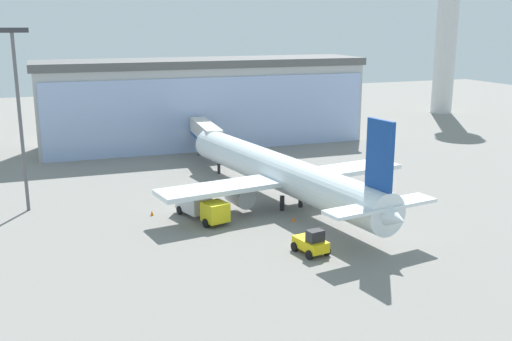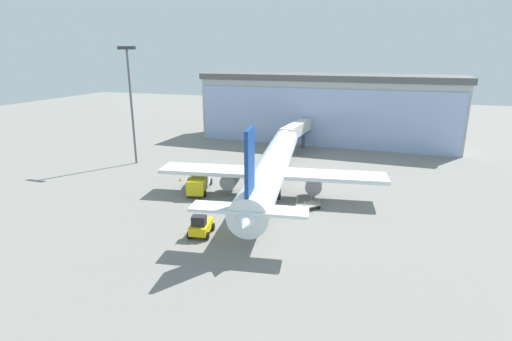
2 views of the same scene
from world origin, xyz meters
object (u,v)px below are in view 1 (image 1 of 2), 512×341
(pushback_tug, at_px, (311,243))
(safety_cone_wingtip, at_px, (152,213))
(jet_bridge, at_px, (205,133))
(control_tower, at_px, (449,7))
(catering_truck, at_px, (200,204))
(apron_light_mast, at_px, (19,105))
(airplane, at_px, (281,173))
(safety_cone_nose, at_px, (293,219))
(baggage_cart, at_px, (344,204))

(pushback_tug, xyz_separation_m, safety_cone_wingtip, (-10.83, 15.52, -0.70))
(jet_bridge, relative_size, safety_cone_wingtip, 23.21)
(control_tower, bearing_deg, catering_truck, -143.51)
(pushback_tug, bearing_deg, apron_light_mast, 36.12)
(safety_cone_wingtip, bearing_deg, airplane, -3.66)
(apron_light_mast, distance_m, catering_truck, 21.31)
(control_tower, height_order, safety_cone_wingtip, control_tower)
(control_tower, xyz_separation_m, airplane, (-60.89, -50.56, -19.39))
(jet_bridge, height_order, control_tower, control_tower)
(airplane, xyz_separation_m, safety_cone_nose, (-1.26, -6.17, -3.25))
(airplane, distance_m, pushback_tug, 15.22)
(catering_truck, bearing_deg, airplane, 84.37)
(jet_bridge, xyz_separation_m, catering_truck, (-7.87, -24.56, -2.80))
(jet_bridge, distance_m, baggage_cart, 28.35)
(catering_truck, bearing_deg, control_tower, 110.98)
(apron_light_mast, xyz_separation_m, catering_truck, (16.50, -9.23, -9.84))
(safety_cone_nose, height_order, safety_cone_wingtip, same)
(catering_truck, height_order, baggage_cart, catering_truck)
(airplane, bearing_deg, safety_cone_nose, 160.05)
(baggage_cart, xyz_separation_m, safety_cone_nose, (-6.96, -1.97, -0.23))
(apron_light_mast, bearing_deg, safety_cone_wingtip, -28.89)
(apron_light_mast, distance_m, airplane, 28.39)
(control_tower, distance_m, baggage_cart, 80.92)
(jet_bridge, distance_m, airplane, 22.95)
(airplane, bearing_deg, jet_bridge, -3.66)
(control_tower, xyz_separation_m, safety_cone_nose, (-62.16, -56.73, -22.64))
(control_tower, height_order, pushback_tug, control_tower)
(airplane, bearing_deg, pushback_tug, 158.44)
(apron_light_mast, height_order, pushback_tug, apron_light_mast)
(airplane, xyz_separation_m, pushback_tug, (-3.42, -14.61, -2.55))
(jet_bridge, xyz_separation_m, safety_cone_nose, (0.62, -29.03, -3.99))
(airplane, relative_size, catering_truck, 5.20)
(baggage_cart, height_order, pushback_tug, pushback_tug)
(apron_light_mast, distance_m, pushback_tug, 33.43)
(airplane, bearing_deg, catering_truck, 91.50)
(apron_light_mast, distance_m, safety_cone_nose, 30.55)
(jet_bridge, bearing_deg, apron_light_mast, 126.96)
(jet_bridge, xyz_separation_m, airplane, (1.89, -22.86, -0.74))
(airplane, bearing_deg, safety_cone_wingtip, 77.97)
(catering_truck, distance_m, pushback_tug, 14.39)
(pushback_tug, bearing_deg, airplane, -22.95)
(baggage_cart, bearing_deg, safety_cone_nose, 145.98)
(control_tower, distance_m, safety_cone_nose, 87.15)
(baggage_cart, xyz_separation_m, safety_cone_wingtip, (-19.95, 5.11, -0.23))
(catering_truck, distance_m, baggage_cart, 15.68)
(control_tower, bearing_deg, apron_light_mast, -153.72)
(jet_bridge, distance_m, safety_cone_nose, 29.31)
(airplane, bearing_deg, baggage_cart, -134.77)
(control_tower, bearing_deg, baggage_cart, -135.23)
(apron_light_mast, relative_size, safety_cone_nose, 34.73)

